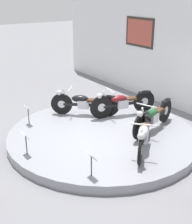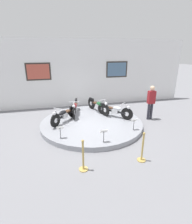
# 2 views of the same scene
# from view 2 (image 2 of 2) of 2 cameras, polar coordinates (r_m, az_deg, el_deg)

# --- Properties ---
(ground_plane) EXTENTS (60.00, 60.00, 0.00)m
(ground_plane) POSITION_cam_2_polar(r_m,az_deg,el_deg) (8.43, -1.44, -4.29)
(ground_plane) COLOR slate
(display_platform) EXTENTS (4.77, 4.77, 0.21)m
(display_platform) POSITION_cam_2_polar(r_m,az_deg,el_deg) (8.39, -1.45, -3.65)
(display_platform) COLOR gray
(display_platform) RESTS_ON ground_plane
(back_wall) EXTENTS (14.00, 0.22, 4.04)m
(back_wall) POSITION_cam_2_polar(r_m,az_deg,el_deg) (11.07, -5.43, 12.38)
(back_wall) COLOR white
(back_wall) RESTS_ON ground_plane
(motorcycle_black) EXTENTS (1.31, 1.54, 0.79)m
(motorcycle_black) POSITION_cam_2_polar(r_m,az_deg,el_deg) (8.25, -10.40, -0.79)
(motorcycle_black) COLOR black
(motorcycle_black) RESTS_ON display_platform
(motorcycle_maroon) EXTENTS (0.61, 1.98, 0.81)m
(motorcycle_maroon) POSITION_cam_2_polar(r_m,az_deg,el_deg) (9.14, -6.83, 1.57)
(motorcycle_maroon) COLOR black
(motorcycle_maroon) RESTS_ON display_platform
(motorcycle_green) EXTENTS (0.74, 1.92, 0.80)m
(motorcycle_green) POSITION_cam_2_polar(r_m,az_deg,el_deg) (9.36, 0.78, 2.15)
(motorcycle_green) COLOR black
(motorcycle_green) RESTS_ON display_platform
(motorcycle_silver) EXTENTS (1.36, 1.49, 0.78)m
(motorcycle_silver) POSITION_cam_2_polar(r_m,az_deg,el_deg) (8.75, 6.32, 0.60)
(motorcycle_silver) COLOR black
(motorcycle_silver) RESTS_ON display_platform
(info_placard_front_left) EXTENTS (0.26, 0.11, 0.51)m
(info_placard_front_left) POSITION_cam_2_polar(r_m,az_deg,el_deg) (6.80, -11.64, -5.58)
(info_placard_front_left) COLOR #333338
(info_placard_front_left) RESTS_ON display_platform
(info_placard_front_centre) EXTENTS (0.26, 0.11, 0.51)m
(info_placard_front_centre) POSITION_cam_2_polar(r_m,az_deg,el_deg) (6.40, 2.56, -6.84)
(info_placard_front_centre) COLOR #333338
(info_placard_front_centre) RESTS_ON display_platform
(info_placard_front_right) EXTENTS (0.26, 0.11, 0.51)m
(info_placard_front_right) POSITION_cam_2_polar(r_m,az_deg,el_deg) (7.51, 12.30, -3.12)
(info_placard_front_right) COLOR #333338
(info_placard_front_right) RESTS_ON display_platform
(visitor_standing) EXTENTS (0.36, 0.23, 1.76)m
(visitor_standing) POSITION_cam_2_polar(r_m,az_deg,el_deg) (9.24, 17.55, 3.58)
(visitor_standing) COLOR #2D2D38
(visitor_standing) RESTS_ON ground_plane
(stanchion_post_left_of_entry) EXTENTS (0.28, 0.28, 1.02)m
(stanchion_post_left_of_entry) POSITION_cam_2_polar(r_m,az_deg,el_deg) (5.39, -4.19, -15.37)
(stanchion_post_left_of_entry) COLOR tan
(stanchion_post_left_of_entry) RESTS_ON ground_plane
(stanchion_post_right_of_entry) EXTENTS (0.28, 0.28, 1.02)m
(stanchion_post_right_of_entry) POSITION_cam_2_polar(r_m,az_deg,el_deg) (5.96, 14.85, -12.30)
(stanchion_post_right_of_entry) COLOR tan
(stanchion_post_right_of_entry) RESTS_ON ground_plane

